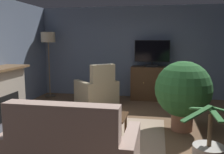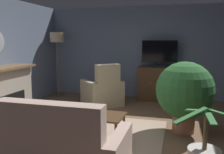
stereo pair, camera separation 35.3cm
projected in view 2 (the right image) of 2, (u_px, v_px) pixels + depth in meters
ground_plane at (114, 139)px, 4.32m from camera, size 6.27×7.15×0.04m
wall_back at (143, 52)px, 7.29m from camera, size 6.27×0.10×2.67m
rug_central at (100, 136)px, 4.41m from camera, size 2.22×2.19×0.01m
fireplace at (5, 94)px, 5.32m from camera, size 0.95×1.57×1.13m
tv_cabinet at (159, 85)px, 6.95m from camera, size 1.15×0.54×0.95m
television at (159, 53)px, 6.77m from camera, size 0.97×0.20×0.74m
coffee_table at (92, 117)px, 4.13m from camera, size 1.10×0.62×0.48m
tv_remote at (96, 112)px, 4.21m from camera, size 0.17×0.07×0.02m
folded_newspaper at (94, 115)px, 4.04m from camera, size 0.35×0.30×0.01m
sofa_floral at (61, 153)px, 2.99m from camera, size 1.56×0.88×1.04m
armchair_in_far_corner at (103, 92)px, 6.42m from camera, size 1.24×1.24×1.12m
potted_plant_tall_palm_by_window at (204, 154)px, 3.33m from camera, size 0.86×0.70×0.83m
potted_plant_leafy_by_curtain at (185, 92)px, 4.50m from camera, size 1.05×1.05×1.32m
cat at (63, 113)px, 5.49m from camera, size 0.36×0.69×0.21m
floor_lamp at (57, 42)px, 7.36m from camera, size 0.41×0.41×1.92m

